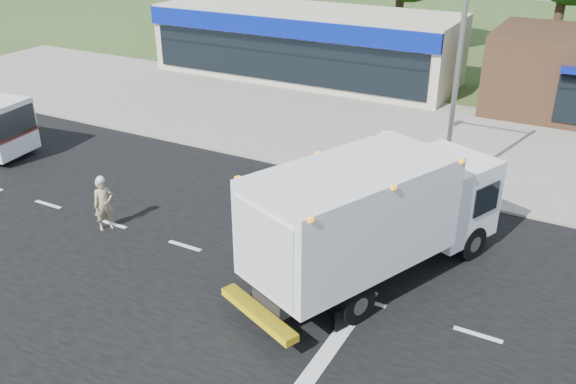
% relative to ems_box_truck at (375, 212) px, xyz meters
% --- Properties ---
extents(ground, '(120.00, 120.00, 0.00)m').
position_rel_ems_box_truck_xyz_m(ground, '(-2.73, -1.08, -2.12)').
color(ground, '#385123').
rests_on(ground, ground).
extents(road_asphalt, '(60.00, 14.00, 0.02)m').
position_rel_ems_box_truck_xyz_m(road_asphalt, '(-2.73, -1.08, -2.11)').
color(road_asphalt, black).
rests_on(road_asphalt, ground).
extents(sidewalk, '(60.00, 2.40, 0.12)m').
position_rel_ems_box_truck_xyz_m(sidewalk, '(-2.73, 7.12, -2.06)').
color(sidewalk, gray).
rests_on(sidewalk, ground).
extents(parking_apron, '(60.00, 9.00, 0.02)m').
position_rel_ems_box_truck_xyz_m(parking_apron, '(-2.73, 12.92, -2.11)').
color(parking_apron, gray).
rests_on(parking_apron, ground).
extents(lane_markings, '(55.20, 7.00, 0.01)m').
position_rel_ems_box_truck_xyz_m(lane_markings, '(-1.38, -2.43, -2.10)').
color(lane_markings, silver).
rests_on(lane_markings, road_asphalt).
extents(ems_box_truck, '(5.56, 8.63, 3.67)m').
position_rel_ems_box_truck_xyz_m(ems_box_truck, '(0.00, 0.00, 0.00)').
color(ems_box_truck, black).
rests_on(ems_box_truck, ground).
extents(emergency_worker, '(0.69, 0.77, 1.88)m').
position_rel_ems_box_truck_xyz_m(emergency_worker, '(-8.67, -1.37, -1.19)').
color(emergency_worker, tan).
rests_on(emergency_worker, ground).
extents(retail_strip_mall, '(18.00, 6.20, 4.00)m').
position_rel_ems_box_truck_xyz_m(retail_strip_mall, '(-11.73, 18.85, -0.11)').
color(retail_strip_mall, beige).
rests_on(retail_strip_mall, ground).
extents(traffic_signal_pole, '(3.51, 0.25, 8.00)m').
position_rel_ems_box_truck_xyz_m(traffic_signal_pole, '(-0.38, 6.52, 2.81)').
color(traffic_signal_pole, gray).
rests_on(traffic_signal_pole, ground).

